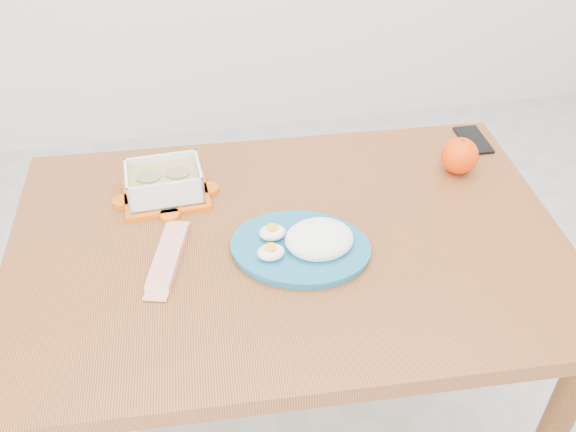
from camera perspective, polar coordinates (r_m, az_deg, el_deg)
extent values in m
cube|color=#9B542C|center=(1.34, 0.00, -2.63)|extent=(1.18, 0.82, 0.04)
cylinder|color=brown|center=(1.87, -17.42, -5.99)|extent=(0.06, 0.06, 0.71)
cylinder|color=brown|center=(1.94, 13.82, -2.99)|extent=(0.06, 0.06, 0.71)
cube|color=#F56107|center=(1.46, -10.75, 1.82)|extent=(0.19, 0.15, 0.01)
cube|color=white|center=(1.44, -10.93, 3.06)|extent=(0.17, 0.13, 0.07)
cube|color=tan|center=(1.44, -10.90, 2.85)|extent=(0.16, 0.11, 0.04)
cylinder|color=#9A8D65|center=(1.43, -12.23, 3.18)|extent=(0.06, 0.06, 0.02)
cylinder|color=#9A8D65|center=(1.43, -9.73, 3.56)|extent=(0.06, 0.06, 0.02)
sphere|color=#FF3E05|center=(1.55, 15.02, 5.19)|extent=(0.09, 0.09, 0.09)
cylinder|color=#19668A|center=(1.29, 1.10, -2.90)|extent=(0.35, 0.35, 0.02)
ellipsoid|color=white|center=(1.27, 2.82, -1.63)|extent=(0.17, 0.16, 0.06)
ellipsoid|color=white|center=(1.30, -1.39, -1.48)|extent=(0.07, 0.06, 0.03)
ellipsoid|color=white|center=(1.25, -1.54, -3.25)|extent=(0.07, 0.06, 0.03)
cube|color=red|center=(1.30, -10.64, -3.59)|extent=(0.10, 0.19, 0.02)
cube|color=black|center=(1.69, 16.14, 6.51)|extent=(0.07, 0.13, 0.01)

